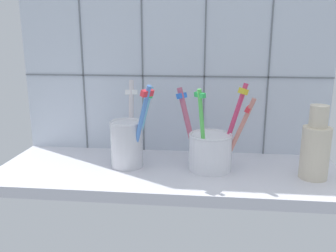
{
  "coord_description": "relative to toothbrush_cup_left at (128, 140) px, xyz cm",
  "views": [
    {
      "loc": [
        6.56,
        -60.94,
        25.76
      ],
      "look_at": [
        0.0,
        0.76,
        10.09
      ],
      "focal_mm": 37.2,
      "sensor_mm": 36.0,
      "label": 1
    }
  ],
  "objects": [
    {
      "name": "toothbrush_cup_right",
      "position": [
        15.51,
        -0.08,
        -1.01
      ],
      "size": [
        14.51,
        8.8,
        15.97
      ],
      "color": "white",
      "rests_on": "counter_slab"
    },
    {
      "name": "toothbrush_cup_left",
      "position": [
        0.0,
        0.0,
        0.0
      ],
      "size": [
        8.95,
        10.67,
        16.11
      ],
      "color": "silver",
      "rests_on": "counter_slab"
    },
    {
      "name": "counter_slab",
      "position": [
        7.61,
        -0.91,
        -6.05
      ],
      "size": [
        64.0,
        22.0,
        2.0
      ],
      "primitive_type": "cube",
      "color": "silver",
      "rests_on": "ground"
    },
    {
      "name": "ceramic_vase",
      "position": [
        33.38,
        -2.46,
        0.48
      ],
      "size": [
        4.8,
        4.8,
        12.95
      ],
      "color": "beige",
      "rests_on": "counter_slab"
    },
    {
      "name": "tile_wall_back",
      "position": [
        7.61,
        11.09,
        15.45
      ],
      "size": [
        64.0,
        2.2,
        45.0
      ],
      "color": "silver",
      "rests_on": "ground"
    }
  ]
}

